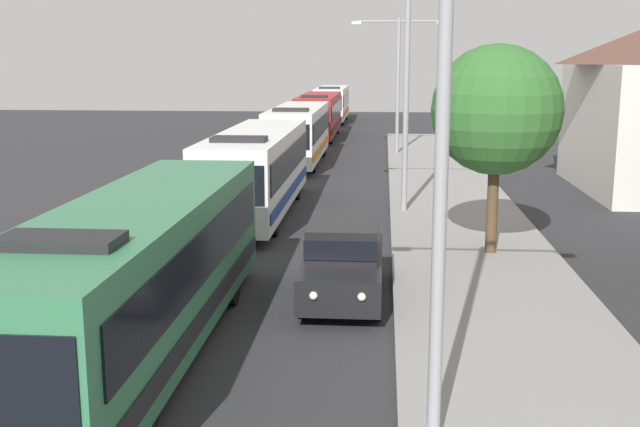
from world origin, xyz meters
TOP-DOWN VIEW (x-y plane):
  - bus_lead at (-1.30, 11.56)m, footprint 2.58×11.85m
  - bus_second_in_line at (-1.30, 25.45)m, footprint 2.58×11.37m
  - bus_middle at (-1.30, 39.41)m, footprint 2.58×11.13m
  - bus_fourth_in_line at (-1.30, 52.86)m, footprint 2.58×11.87m
  - bus_rear at (-1.30, 67.02)m, footprint 2.58×10.57m
  - white_suv at (2.40, 15.50)m, footprint 1.86×4.75m
  - streetlamp_near at (4.10, 8.20)m, footprint 5.31×0.28m
  - streetlamp_mid at (4.10, 25.85)m, footprint 5.55×0.28m
  - streetlamp_far at (4.10, 43.51)m, footprint 5.43×0.28m
  - roadside_tree at (6.45, 19.77)m, footprint 3.66×3.66m

SIDE VIEW (x-z plane):
  - white_suv at x=2.40m, z-range 0.08..1.98m
  - bus_rear at x=-1.30m, z-range 0.08..3.29m
  - bus_middle at x=-1.30m, z-range 0.09..3.30m
  - bus_second_in_line at x=-1.30m, z-range 0.09..3.30m
  - bus_lead at x=-1.30m, z-range 0.09..3.30m
  - bus_fourth_in_line at x=-1.30m, z-range 0.09..3.30m
  - roadside_tree at x=6.45m, z-range 1.27..7.21m
  - streetlamp_far at x=4.10m, z-range 1.03..8.78m
  - streetlamp_mid at x=4.10m, z-range 1.05..9.26m
  - streetlamp_near at x=4.10m, z-range 1.05..9.87m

